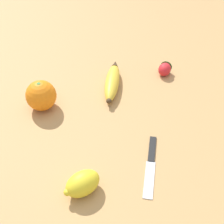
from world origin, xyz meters
TOP-DOWN VIEW (x-y plane):
  - ground_plane at (0.00, 0.00)m, footprint 3.00×3.00m
  - banana at (0.08, 0.14)m, footprint 0.08×0.19m
  - orange at (-0.12, 0.08)m, footprint 0.09×0.09m
  - strawberry at (0.26, 0.19)m, footprint 0.06×0.07m
  - lemon at (-0.03, -0.21)m, footprint 0.10×0.09m
  - paring_knife at (0.14, -0.16)m, footprint 0.07×0.18m

SIDE VIEW (x-z plane):
  - ground_plane at x=0.00m, z-range 0.00..0.00m
  - paring_knife at x=0.14m, z-range 0.00..0.01m
  - strawberry at x=0.26m, z-range 0.00..0.04m
  - banana at x=0.08m, z-range 0.00..0.04m
  - lemon at x=-0.03m, z-range 0.00..0.05m
  - orange at x=-0.12m, z-range 0.00..0.09m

